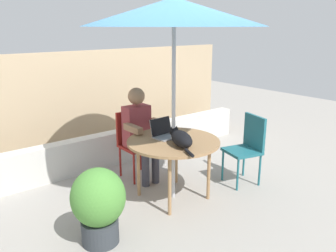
% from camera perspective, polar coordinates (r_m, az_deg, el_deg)
% --- Properties ---
extents(ground_plane, '(14.00, 14.00, 0.00)m').
position_cam_1_polar(ground_plane, '(4.35, 0.84, -11.41)').
color(ground_plane, gray).
extents(fence_back, '(5.46, 0.08, 1.63)m').
position_cam_1_polar(fence_back, '(5.77, -12.64, 3.76)').
color(fence_back, tan).
rests_on(fence_back, ground).
extents(planter_wall_low, '(4.91, 0.20, 0.49)m').
position_cam_1_polar(planter_wall_low, '(5.31, -8.81, -3.50)').
color(planter_wall_low, beige).
rests_on(planter_wall_low, ground).
extents(patio_table, '(1.08, 1.08, 0.72)m').
position_cam_1_polar(patio_table, '(4.09, 0.88, -3.08)').
color(patio_table, '#9E754C').
rests_on(patio_table, ground).
extents(patio_umbrella, '(1.96, 1.96, 2.29)m').
position_cam_1_polar(patio_umbrella, '(3.86, 0.98, 17.98)').
color(patio_umbrella, '#B7B7BC').
rests_on(patio_umbrella, ground).
extents(chair_occupied, '(0.40, 0.40, 0.90)m').
position_cam_1_polar(chair_occupied, '(4.78, -5.62, -2.03)').
color(chair_occupied, maroon).
rests_on(chair_occupied, ground).
extents(chair_empty, '(0.49, 0.49, 0.90)m').
position_cam_1_polar(chair_empty, '(4.66, 12.81, -2.83)').
color(chair_empty, '#1E606B').
rests_on(chair_empty, ground).
extents(person_seated, '(0.48, 0.48, 1.24)m').
position_cam_1_polar(person_seated, '(4.60, -4.59, -0.51)').
color(person_seated, maroon).
rests_on(person_seated, ground).
extents(laptop, '(0.31, 0.27, 0.21)m').
position_cam_1_polar(laptop, '(4.19, -0.67, -0.88)').
color(laptop, gray).
rests_on(laptop, patio_table).
extents(cat, '(0.32, 0.62, 0.17)m').
position_cam_1_polar(cat, '(3.87, 2.07, -2.03)').
color(cat, black).
rests_on(cat, patio_table).
extents(potted_plant_near_fence, '(0.51, 0.51, 0.75)m').
position_cam_1_polar(potted_plant_near_fence, '(3.41, -11.21, -12.16)').
color(potted_plant_near_fence, '#33383D').
rests_on(potted_plant_near_fence, ground).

